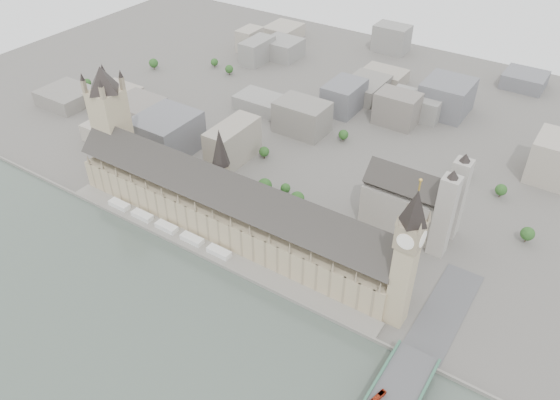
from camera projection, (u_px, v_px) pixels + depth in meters
The scene contains 12 objects.
ground at pixel (215, 245), 397.44m from camera, with size 900.00×900.00×0.00m, color #595651.
embankment_wall at pixel (201, 256), 386.54m from camera, with size 600.00×1.50×3.00m, color gray.
river_terrace at pixel (208, 250), 391.84m from camera, with size 270.00×15.00×2.00m, color gray.
terrace_tents at pixel (166, 227), 407.91m from camera, with size 118.00×7.00×4.00m.
palace_of_westminster at pixel (229, 207), 396.87m from camera, with size 265.00×40.73×55.44m.
elizabeth_tower at pixel (407, 251), 307.22m from camera, with size 17.00×17.00×107.50m.
victoria_tower at pixel (111, 119), 434.96m from camera, with size 30.00×30.00×100.00m.
central_tower at pixel (221, 158), 384.21m from camera, with size 13.00×13.00×48.00m.
westminster_abbey at pixel (413, 203), 396.97m from camera, with size 68.00×36.00×64.00m.
city_skyline_inland at pixel (366, 95), 549.21m from camera, with size 720.00×360.00×38.00m, color gray, non-canonical shape.
park_trees at pixel (251, 192), 437.28m from camera, with size 110.00×30.00×15.00m, color #234518, non-canonical shape.
red_bus_north at pixel (378, 397), 285.31m from camera, with size 2.51×10.72×2.99m, color #B82F15.
Camera 1 is at (203.22, -221.85, 266.13)m, focal length 35.00 mm.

